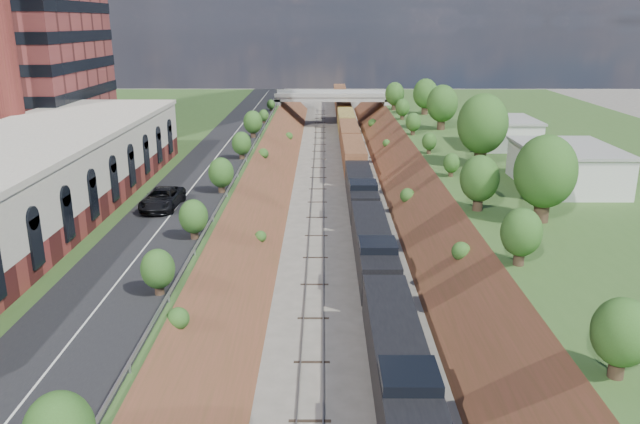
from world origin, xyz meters
TOP-DOWN VIEW (x-y plane):
  - platform_left at (-33.00, 60.00)m, footprint 44.00×180.00m
  - platform_right at (33.00, 60.00)m, footprint 44.00×180.00m
  - embankment_left at (-11.00, 60.00)m, footprint 10.00×180.00m
  - embankment_right at (11.00, 60.00)m, footprint 10.00×180.00m
  - rail_left_track at (-2.60, 60.00)m, footprint 1.58×180.00m
  - rail_right_track at (2.60, 60.00)m, footprint 1.58×180.00m
  - road at (-15.50, 60.00)m, footprint 8.00×180.00m
  - guardrail at (-11.40, 59.80)m, footprint 0.10×171.00m
  - commercial_building at (-28.00, 38.00)m, footprint 14.30×62.30m
  - overpass at (0.00, 122.00)m, footprint 24.50×8.30m
  - white_building_near at (23.50, 52.00)m, footprint 9.00×12.00m
  - white_building_far at (23.00, 74.00)m, footprint 8.00×10.00m
  - tree_right_large at (17.00, 40.00)m, footprint 5.25×5.25m
  - tree_left_crest at (-11.80, 20.00)m, footprint 2.45×2.45m
  - freight_train at (2.60, 93.48)m, footprint 3.09×157.41m
  - suv at (-16.71, 43.57)m, footprint 3.27×6.66m

SIDE VIEW (x-z plane):
  - embankment_left at x=-11.00m, z-range -5.00..5.00m
  - embankment_right at x=11.00m, z-range -5.00..5.00m
  - rail_left_track at x=-2.60m, z-range 0.00..0.18m
  - rail_right_track at x=2.60m, z-range 0.00..0.18m
  - platform_left at x=-33.00m, z-range 0.00..5.00m
  - platform_right at x=33.00m, z-range 0.00..5.00m
  - freight_train at x=2.60m, z-range 0.33..4.94m
  - overpass at x=0.00m, z-range 1.22..8.62m
  - road at x=-15.50m, z-range 5.00..5.10m
  - guardrail at x=-11.40m, z-range 5.20..5.90m
  - suv at x=-16.71m, z-range 5.10..6.92m
  - white_building_far at x=23.00m, z-range 5.00..8.60m
  - white_building_near at x=23.50m, z-range 5.00..9.00m
  - tree_left_crest at x=-11.80m, z-range 5.26..8.82m
  - commercial_building at x=-28.00m, z-range 5.01..12.01m
  - tree_right_large at x=17.00m, z-range 5.58..13.19m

